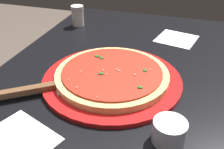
{
  "coord_description": "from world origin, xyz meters",
  "views": [
    {
      "loc": [
        -0.55,
        -0.12,
        1.1
      ],
      "look_at": [
        -0.03,
        0.04,
        0.76
      ],
      "focal_mm": 41.84,
      "sensor_mm": 36.0,
      "label": 1
    }
  ],
  "objects_px": {
    "serving_plate": "(112,79)",
    "parmesan_shaker": "(78,16)",
    "cup_small_sauce": "(169,132)",
    "napkin_loose_left": "(176,39)",
    "napkin_folded_right": "(7,147)",
    "pizza_server": "(44,88)",
    "pizza": "(112,74)"
  },
  "relations": [
    {
      "from": "serving_plate",
      "to": "cup_small_sauce",
      "type": "xyz_separation_m",
      "value": [
        -0.16,
        -0.16,
        0.02
      ]
    },
    {
      "from": "pizza_server",
      "to": "parmesan_shaker",
      "type": "xyz_separation_m",
      "value": [
        0.43,
        0.1,
        0.02
      ]
    },
    {
      "from": "cup_small_sauce",
      "to": "napkin_loose_left",
      "type": "relative_size",
      "value": 0.51
    },
    {
      "from": "pizza",
      "to": "napkin_loose_left",
      "type": "bearing_deg",
      "value": -22.61
    },
    {
      "from": "serving_plate",
      "to": "napkin_loose_left",
      "type": "xyz_separation_m",
      "value": [
        0.31,
        -0.13,
        -0.0
      ]
    },
    {
      "from": "pizza",
      "to": "pizza_server",
      "type": "bearing_deg",
      "value": 125.93
    },
    {
      "from": "napkin_folded_right",
      "to": "pizza",
      "type": "bearing_deg",
      "value": -23.52
    },
    {
      "from": "serving_plate",
      "to": "napkin_folded_right",
      "type": "relative_size",
      "value": 2.21
    },
    {
      "from": "serving_plate",
      "to": "parmesan_shaker",
      "type": "distance_m",
      "value": 0.41
    },
    {
      "from": "napkin_folded_right",
      "to": "napkin_loose_left",
      "type": "distance_m",
      "value": 0.62
    },
    {
      "from": "cup_small_sauce",
      "to": "pizza_server",
      "type": "bearing_deg",
      "value": 77.75
    },
    {
      "from": "pizza",
      "to": "napkin_folded_right",
      "type": "bearing_deg",
      "value": 156.48
    },
    {
      "from": "pizza",
      "to": "pizza_server",
      "type": "height_order",
      "value": "pizza"
    },
    {
      "from": "cup_small_sauce",
      "to": "napkin_loose_left",
      "type": "distance_m",
      "value": 0.47
    },
    {
      "from": "serving_plate",
      "to": "pizza_server",
      "type": "xyz_separation_m",
      "value": [
        -0.1,
        0.13,
        0.01
      ]
    },
    {
      "from": "pizza",
      "to": "cup_small_sauce",
      "type": "xyz_separation_m",
      "value": [
        -0.16,
        -0.16,
        0.0
      ]
    },
    {
      "from": "pizza",
      "to": "napkin_loose_left",
      "type": "height_order",
      "value": "pizza"
    },
    {
      "from": "parmesan_shaker",
      "to": "serving_plate",
      "type": "bearing_deg",
      "value": -144.41
    },
    {
      "from": "napkin_loose_left",
      "to": "napkin_folded_right",
      "type": "bearing_deg",
      "value": 156.97
    },
    {
      "from": "napkin_loose_left",
      "to": "parmesan_shaker",
      "type": "distance_m",
      "value": 0.37
    },
    {
      "from": "serving_plate",
      "to": "napkin_loose_left",
      "type": "distance_m",
      "value": 0.34
    },
    {
      "from": "napkin_loose_left",
      "to": "pizza",
      "type": "bearing_deg",
      "value": 157.39
    },
    {
      "from": "pizza",
      "to": "cup_small_sauce",
      "type": "distance_m",
      "value": 0.23
    },
    {
      "from": "cup_small_sauce",
      "to": "napkin_folded_right",
      "type": "height_order",
      "value": "cup_small_sauce"
    },
    {
      "from": "pizza_server",
      "to": "serving_plate",
      "type": "bearing_deg",
      "value": -54.07
    },
    {
      "from": "pizza",
      "to": "parmesan_shaker",
      "type": "distance_m",
      "value": 0.41
    },
    {
      "from": "serving_plate",
      "to": "napkin_loose_left",
      "type": "relative_size",
      "value": 2.84
    },
    {
      "from": "serving_plate",
      "to": "pizza_server",
      "type": "relative_size",
      "value": 1.69
    },
    {
      "from": "napkin_folded_right",
      "to": "napkin_loose_left",
      "type": "relative_size",
      "value": 1.28
    },
    {
      "from": "pizza_server",
      "to": "pizza",
      "type": "bearing_deg",
      "value": -54.07
    },
    {
      "from": "serving_plate",
      "to": "cup_small_sauce",
      "type": "relative_size",
      "value": 5.51
    },
    {
      "from": "cup_small_sauce",
      "to": "napkin_folded_right",
      "type": "distance_m",
      "value": 0.29
    }
  ]
}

